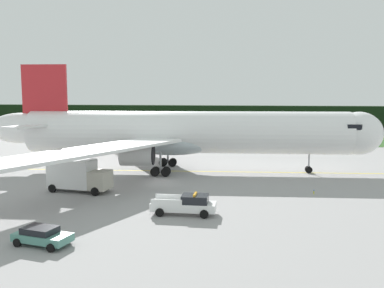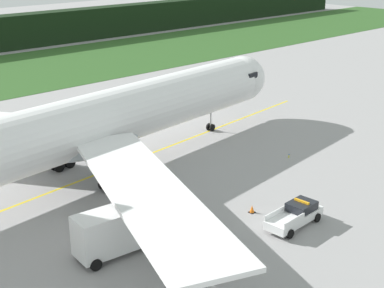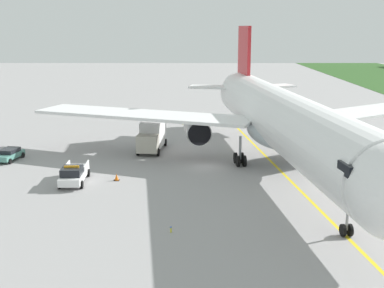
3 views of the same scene
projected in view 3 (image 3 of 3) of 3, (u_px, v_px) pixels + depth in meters
The scene contains 9 objects.
ground at pixel (205, 166), 54.69m from camera, with size 320.00×320.00×0.00m, color #969494.
taxiway_centerline_main at pixel (282, 172), 52.61m from camera, with size 70.03×0.30×0.01m, color yellow.
airliner at pixel (282, 120), 52.06m from camera, with size 54.66×53.39×14.77m.
ops_pickup_truck at pixel (74, 174), 48.66m from camera, with size 5.82×2.47×1.94m.
catering_truck at pixel (152, 135), 61.49m from camera, with size 7.13×3.31×3.73m.
staff_car at pixel (9, 154), 57.10m from camera, with size 4.35×2.60×1.30m.
apron_cone at pixel (117, 177), 49.63m from camera, with size 0.54×0.54×0.68m.
taxiway_edge_light_east at pixel (171, 229), 37.07m from camera, with size 0.12×0.12×0.47m.
taxiway_edge_light_west at pixel (183, 123), 77.86m from camera, with size 0.12×0.12×0.40m.
Camera 3 is at (52.76, -1.24, 14.63)m, focal length 47.66 mm.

